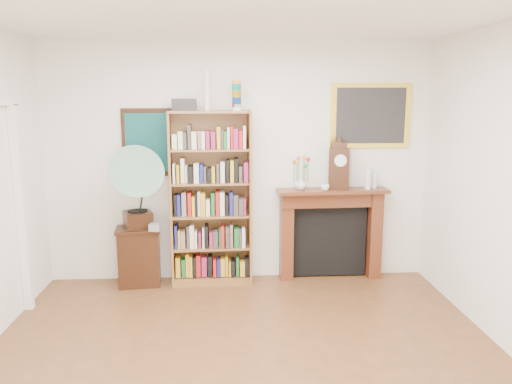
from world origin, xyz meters
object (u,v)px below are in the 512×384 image
at_px(bookshelf, 211,189).
at_px(flower_vase, 301,183).
at_px(bottle_left, 368,179).
at_px(bottle_right, 374,180).
at_px(fireplace, 330,226).
at_px(gramophone, 134,183).
at_px(mantel_clock, 339,167).
at_px(teacup, 325,187).
at_px(side_cabinet, 139,256).
at_px(cd_stack, 155,227).

height_order(bookshelf, flower_vase, bookshelf).
relative_size(bottle_left, bottle_right, 1.20).
xyz_separation_m(fireplace, gramophone, (-2.27, -0.24, 0.59)).
bearing_deg(mantel_clock, teacup, -139.23).
bearing_deg(fireplace, gramophone, -176.34).
bearing_deg(teacup, bottle_right, 10.35).
bearing_deg(side_cabinet, gramophone, -97.64).
relative_size(bookshelf, flower_vase, 15.84).
distance_m(cd_stack, flower_vase, 1.74).
height_order(mantel_clock, bottle_right, mantel_clock).
bearing_deg(bookshelf, bottle_left, -2.27).
distance_m(side_cabinet, teacup, 2.30).
height_order(flower_vase, bottle_right, bottle_right).
relative_size(bookshelf, bottle_right, 11.61).
relative_size(mantel_clock, bottle_right, 2.75).
bearing_deg(side_cabinet, bottle_right, -4.42).
bearing_deg(gramophone, teacup, -18.73).
bearing_deg(side_cabinet, flower_vase, -4.47).
bearing_deg(bottle_right, teacup, -169.65).
xyz_separation_m(gramophone, teacup, (2.16, 0.09, -0.09)).
relative_size(bookshelf, teacup, 23.74).
relative_size(flower_vase, bottle_left, 0.61).
height_order(cd_stack, bottle_right, bottle_right).
xyz_separation_m(mantel_clock, bottle_left, (0.34, -0.03, -0.15)).
relative_size(side_cabinet, fireplace, 0.52).
bearing_deg(cd_stack, teacup, 2.95).
height_order(fireplace, mantel_clock, mantel_clock).
xyz_separation_m(side_cabinet, bottle_right, (2.76, 0.07, 0.86)).
distance_m(teacup, bottle_left, 0.53).
xyz_separation_m(teacup, bottle_left, (0.52, 0.06, 0.08)).
bearing_deg(cd_stack, fireplace, 6.80).
bearing_deg(side_cabinet, bottle_left, -5.39).
bearing_deg(bottle_right, side_cabinet, -178.50).
distance_m(bookshelf, fireplace, 1.51).
xyz_separation_m(gramophone, cd_stack, (0.22, -0.01, -0.51)).
xyz_separation_m(bookshelf, mantel_clock, (1.49, 0.04, 0.24)).
bearing_deg(fireplace, cd_stack, -175.49).
xyz_separation_m(bookshelf, fireplace, (1.42, 0.09, -0.48)).
height_order(mantel_clock, flower_vase, mantel_clock).
distance_m(cd_stack, mantel_clock, 2.22).
relative_size(bookshelf, side_cabinet, 3.38).
bearing_deg(mantel_clock, fireplace, 156.35).
xyz_separation_m(fireplace, cd_stack, (-2.05, -0.24, 0.08)).
xyz_separation_m(side_cabinet, bottle_left, (2.68, 0.02, 0.88)).
xyz_separation_m(side_cabinet, fireplace, (2.26, 0.11, 0.30)).
xyz_separation_m(side_cabinet, mantel_clock, (2.33, 0.05, 1.03)).
xyz_separation_m(gramophone, flower_vase, (1.89, 0.18, -0.06)).
height_order(bookshelf, fireplace, bookshelf).
bearing_deg(bookshelf, teacup, -4.94).
bearing_deg(bottle_left, mantel_clock, 175.45).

